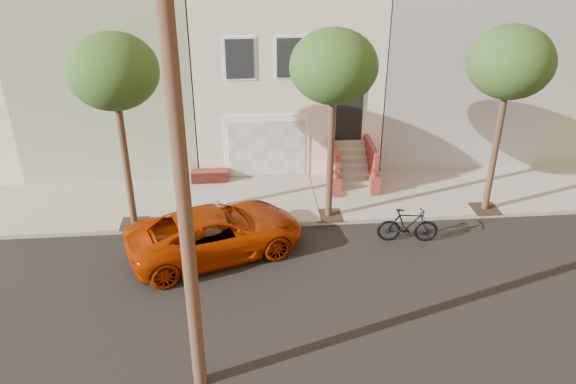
{
  "coord_description": "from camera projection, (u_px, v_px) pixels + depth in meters",
  "views": [
    {
      "loc": [
        -1.85,
        -13.08,
        9.94
      ],
      "look_at": [
        -0.46,
        3.0,
        1.58
      ],
      "focal_mm": 36.15,
      "sensor_mm": 36.0,
      "label": 1
    }
  ],
  "objects": [
    {
      "name": "house_row",
      "position": [
        282.0,
        60.0,
        24.51
      ],
      "size": [
        33.1,
        11.7,
        7.0
      ],
      "color": "silver",
      "rests_on": "sidewalk"
    },
    {
      "name": "tree_right",
      "position": [
        511.0,
        64.0,
        17.82
      ],
      "size": [
        2.7,
        2.57,
        6.3
      ],
      "color": "#2D2116",
      "rests_on": "sidewalk"
    },
    {
      "name": "motorcycle",
      "position": [
        408.0,
        225.0,
        18.31
      ],
      "size": [
        1.97,
        0.77,
        1.16
      ],
      "primitive_type": "imported",
      "rotation": [
        0.0,
        0.0,
        1.45
      ],
      "color": "black",
      "rests_on": "ground"
    },
    {
      "name": "tree_left",
      "position": [
        113.0,
        73.0,
        16.9
      ],
      "size": [
        2.7,
        2.57,
        6.3
      ],
      "color": "#2D2116",
      "rests_on": "sidewalk"
    },
    {
      "name": "sidewalk",
      "position": [
        295.0,
        199.0,
        20.98
      ],
      "size": [
        40.0,
        3.7,
        0.15
      ],
      "primitive_type": "cube",
      "color": "gray",
      "rests_on": "ground"
    },
    {
      "name": "tree_mid",
      "position": [
        334.0,
        68.0,
        17.4
      ],
      "size": [
        2.7,
        2.57,
        6.3
      ],
      "color": "#2D2116",
      "rests_on": "sidewalk"
    },
    {
      "name": "pickup_truck",
      "position": [
        216.0,
        232.0,
        17.61
      ],
      "size": [
        5.88,
        4.12,
        1.49
      ],
      "primitive_type": "imported",
      "rotation": [
        0.0,
        0.0,
        1.91
      ],
      "color": "#992801",
      "rests_on": "ground"
    },
    {
      "name": "ground",
      "position": [
        313.0,
        290.0,
        16.29
      ],
      "size": [
        90.0,
        90.0,
        0.0
      ],
      "primitive_type": "plane",
      "color": "black",
      "rests_on": "ground"
    }
  ]
}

